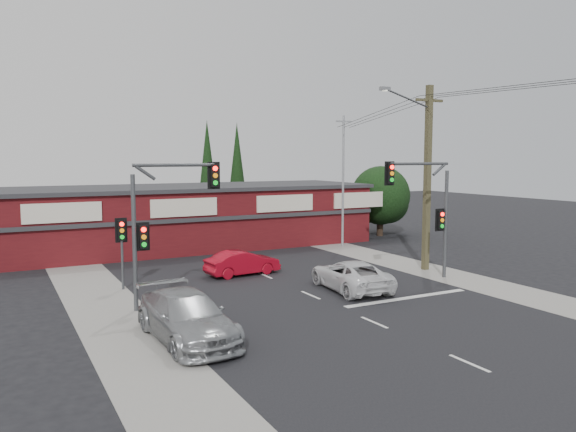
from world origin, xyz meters
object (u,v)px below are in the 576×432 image
red_sedan (242,263)px  utility_pole (426,172)px  shop_building (181,216)px  white_suv (350,275)px  silver_suv (187,317)px

red_sedan → utility_pole: utility_pole is taller
red_sedan → shop_building: 10.66m
white_suv → red_sedan: white_suv is taller
white_suv → shop_building: shop_building is taller
shop_building → red_sedan: bearing=-89.7°
shop_building → utility_pole: 17.15m
white_suv → shop_building: (-3.18, 15.98, 1.44)m
white_suv → red_sedan: 6.27m
shop_building → white_suv: bearing=-78.8°
white_suv → silver_suv: (-8.99, -3.47, 0.11)m
silver_suv → utility_pole: bearing=17.1°
silver_suv → shop_building: size_ratio=0.20×
red_sedan → shop_building: bearing=-5.4°
white_suv → utility_pole: size_ratio=0.50×
white_suv → silver_suv: bearing=27.2°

